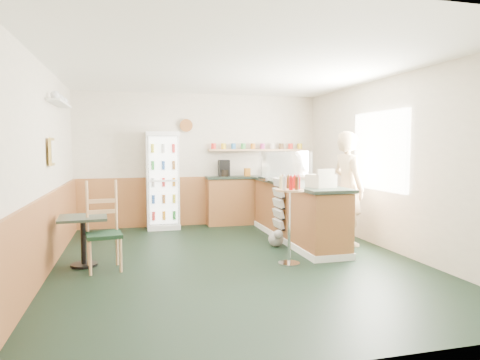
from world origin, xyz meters
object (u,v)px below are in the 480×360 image
object	(u,v)px
condiment_stand	(289,206)
cafe_chair	(104,223)
cafe_table	(83,231)
display_case	(285,166)
cash_register	(321,181)
shopkeeper	(348,188)
drinks_fridge	(163,180)

from	to	relation	value
condiment_stand	cafe_chair	bearing A→B (deg)	169.99
cafe_table	display_case	bearing A→B (deg)	21.85
cafe_table	cash_register	bearing A→B (deg)	-2.70
display_case	cafe_table	world-z (taller)	display_case
shopkeeper	cafe_table	size ratio (longest dim) A/B	2.75
display_case	cafe_chair	distance (m)	3.54
drinks_fridge	display_case	size ratio (longest dim) A/B	2.10
cafe_chair	display_case	bearing A→B (deg)	17.73
display_case	cash_register	world-z (taller)	display_case
cash_register	condiment_stand	distance (m)	0.85
drinks_fridge	condiment_stand	bearing A→B (deg)	-64.29
shopkeeper	cafe_table	bearing A→B (deg)	87.36
condiment_stand	display_case	bearing A→B (deg)	71.27
drinks_fridge	cafe_chair	world-z (taller)	drinks_fridge
display_case	cafe_chair	xyz separation A→B (m)	(-3.12, -1.53, -0.66)
condiment_stand	cafe_chair	world-z (taller)	condiment_stand
drinks_fridge	cash_register	bearing A→B (deg)	-50.84
condiment_stand	cafe_chair	xyz separation A→B (m)	(-2.45, 0.43, -0.20)
shopkeeper	cafe_table	xyz separation A→B (m)	(-4.10, -0.28, -0.46)
shopkeeper	condiment_stand	bearing A→B (deg)	116.33
cafe_table	cafe_chair	size ratio (longest dim) A/B	0.58
drinks_fridge	display_case	world-z (taller)	drinks_fridge
cafe_chair	cash_register	bearing A→B (deg)	-8.27
drinks_fridge	cafe_table	bearing A→B (deg)	-116.69
display_case	cafe_table	xyz separation A→B (m)	(-3.40, -1.36, -0.79)
cafe_chair	condiment_stand	bearing A→B (deg)	-18.46
cash_register	cafe_table	size ratio (longest dim) A/B	0.52
cash_register	cafe_chair	world-z (taller)	cash_register
shopkeeper	cafe_chair	bearing A→B (deg)	90.17
condiment_stand	cafe_chair	size ratio (longest dim) A/B	1.04
drinks_fridge	shopkeeper	size ratio (longest dim) A/B	1.02
drinks_fridge	shopkeeper	world-z (taller)	drinks_fridge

